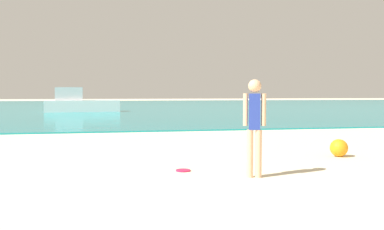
% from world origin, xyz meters
% --- Properties ---
extents(water, '(160.00, 60.00, 0.06)m').
position_xyz_m(water, '(0.00, 44.48, 0.03)').
color(water, teal).
rests_on(water, ground).
extents(person_standing, '(0.37, 0.22, 1.66)m').
position_xyz_m(person_standing, '(1.17, 6.10, 0.95)').
color(person_standing, '#DDAD84').
rests_on(person_standing, ground).
extents(frisbee, '(0.27, 0.27, 0.03)m').
position_xyz_m(frisbee, '(0.08, 6.88, 0.01)').
color(frisbee, '#E51E4C').
rests_on(frisbee, ground).
extents(boat_far, '(5.36, 2.05, 1.79)m').
position_xyz_m(boat_far, '(-3.60, 30.37, 0.68)').
color(boat_far, white).
rests_on(boat_far, water).
extents(beach_ball, '(0.40, 0.40, 0.40)m').
position_xyz_m(beach_ball, '(3.81, 7.90, 0.20)').
color(beach_ball, orange).
rests_on(beach_ball, ground).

